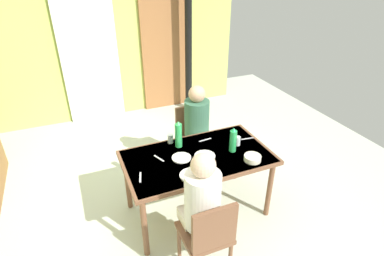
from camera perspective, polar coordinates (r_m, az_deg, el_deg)
ground_plane at (r=3.65m, az=-6.69°, el=-14.86°), size 7.06×7.06×0.00m
wall_back at (r=5.44m, az=-16.24°, el=15.65°), size 4.67×0.10×2.72m
door_wooden at (r=5.67m, az=-5.11°, el=13.35°), size 0.80×0.05×2.00m
stove_pipe_column at (r=5.45m, az=-0.67°, el=16.76°), size 0.12×0.12×2.72m
curtain_panel at (r=5.37m, az=-18.27°, el=12.78°), size 0.90×0.03×2.29m
dining_table at (r=3.22m, az=1.04°, el=-6.21°), size 1.50×0.84×0.73m
chair_near_diner at (r=2.72m, az=2.97°, el=-18.95°), size 0.40×0.40×0.87m
chair_far_diner at (r=3.99m, az=0.15°, el=-1.37°), size 0.40×0.40×0.87m
person_near_diner at (r=2.61m, az=1.81°, el=-12.73°), size 0.30×0.37×0.77m
person_far_diner at (r=3.75m, az=0.97°, el=1.41°), size 0.30×0.37×0.77m
water_bottle_green_near at (r=3.22m, az=7.53°, el=-2.24°), size 0.07×0.07×0.27m
water_bottle_green_far at (r=3.26m, az=-2.50°, el=-1.23°), size 0.08×0.08×0.30m
serving_bowl_center at (r=3.15m, az=11.02°, el=-5.43°), size 0.17×0.17×0.05m
dinner_plate_near_left at (r=3.14m, az=-1.94°, el=-5.47°), size 0.20×0.20×0.01m
dinner_plate_near_right at (r=3.17m, az=2.36°, el=-5.14°), size 0.21×0.21×0.01m
dinner_plate_far_center at (r=2.91m, az=-0.04°, el=-8.63°), size 0.23×0.23×0.01m
drinking_glass_by_near_diner at (r=3.38m, az=-3.99°, el=-1.96°), size 0.06×0.06×0.10m
drinking_glass_by_far_diner at (r=3.36m, az=8.34°, el=-2.35°), size 0.06×0.06×0.10m
cutlery_knife_near at (r=3.44m, az=2.43°, el=-2.18°), size 0.15×0.03×0.00m
cutlery_fork_near at (r=2.93m, az=-9.45°, el=-8.90°), size 0.05×0.15×0.00m
cutlery_knife_far at (r=3.52m, az=10.09°, el=-1.92°), size 0.15×0.03×0.00m
cutlery_fork_far at (r=3.16m, az=-6.07°, el=-5.54°), size 0.07×0.14×0.00m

